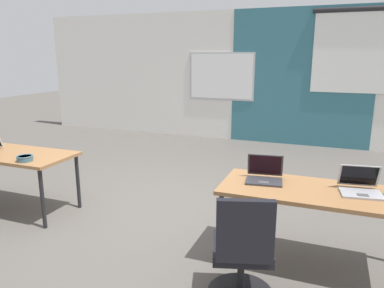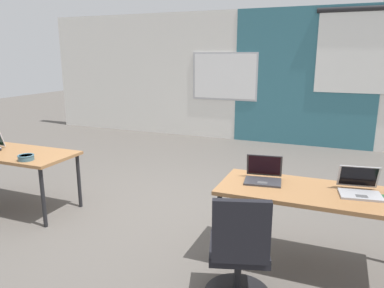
{
  "view_description": "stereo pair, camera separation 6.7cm",
  "coord_description": "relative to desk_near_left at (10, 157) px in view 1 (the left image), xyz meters",
  "views": [
    {
      "loc": [
        1.84,
        -3.78,
        1.86
      ],
      "look_at": [
        0.42,
        -0.08,
        0.89
      ],
      "focal_mm": 34.15,
      "sensor_mm": 36.0,
      "label": 1
    },
    {
      "loc": [
        1.9,
        -3.75,
        1.86
      ],
      "look_at": [
        0.42,
        -0.08,
        0.89
      ],
      "focal_mm": 34.15,
      "sensor_mm": 36.0,
      "label": 2
    }
  ],
  "objects": [
    {
      "name": "snack_bowl",
      "position": [
        0.47,
        -0.22,
        0.1
      ],
      "size": [
        0.18,
        0.18,
        0.06
      ],
      "color": "#3D6070",
      "rests_on": "desk_near_left"
    },
    {
      "name": "desk_near_left",
      "position": [
        0.0,
        0.0,
        0.0
      ],
      "size": [
        1.6,
        0.7,
        0.72
      ],
      "color": "olive",
      "rests_on": "ground"
    },
    {
      "name": "back_wall_assembly",
      "position": [
        1.8,
        4.8,
        0.75
      ],
      "size": [
        10.0,
        0.27,
        2.8
      ],
      "color": "silver",
      "rests_on": "ground"
    },
    {
      "name": "laptop_near_right_end",
      "position": [
        3.88,
        0.07,
        0.11
      ],
      "size": [
        0.37,
        0.36,
        0.22
      ],
      "rotation": [
        0.0,
        0.0,
        0.14
      ],
      "color": "#9E9EA3",
      "rests_on": "desk_near_right"
    },
    {
      "name": "ground_plane",
      "position": [
        1.75,
        0.6,
        -0.66
      ],
      "size": [
        24.0,
        24.0,
        0.0
      ],
      "color": "#56514C"
    },
    {
      "name": "chair_near_right_inner",
      "position": [
        3.06,
        -0.75,
        -0.28
      ],
      "size": [
        0.55,
        0.6,
        0.92
      ],
      "rotation": [
        0.0,
        0.0,
        3.44
      ],
      "color": "black",
      "rests_on": "ground"
    },
    {
      "name": "desk_near_right",
      "position": [
        3.5,
        0.0,
        0.0
      ],
      "size": [
        1.6,
        0.7,
        0.72
      ],
      "color": "olive",
      "rests_on": "ground"
    },
    {
      "name": "laptop_near_right_inner",
      "position": [
        3.06,
        0.08,
        0.11
      ],
      "size": [
        0.37,
        0.33,
        0.23
      ],
      "rotation": [
        0.0,
        0.0,
        0.13
      ],
      "color": "#333338",
      "rests_on": "desk_near_right"
    }
  ]
}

